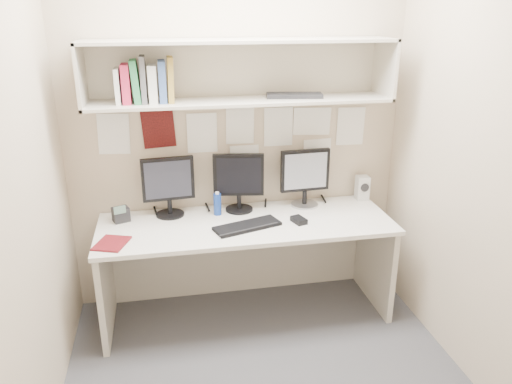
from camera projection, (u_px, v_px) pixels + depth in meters
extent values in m
cube|color=#414145|center=(265.00, 372.00, 3.07)|extent=(2.40, 2.00, 0.01)
cube|color=#BBA88F|center=(237.00, 128.00, 3.54)|extent=(2.40, 0.02, 2.60)
cube|color=#BBA88F|center=(328.00, 259.00, 1.70)|extent=(2.40, 0.02, 2.60)
cube|color=#BBA88F|center=(24.00, 185.00, 2.41)|extent=(0.02, 2.00, 2.60)
cube|color=#BBA88F|center=(473.00, 159.00, 2.83)|extent=(0.02, 2.00, 2.60)
cube|color=silver|center=(246.00, 224.00, 3.41)|extent=(2.00, 0.70, 0.03)
cube|color=beige|center=(239.00, 250.00, 3.84)|extent=(1.96, 0.02, 0.70)
cube|color=beige|center=(241.00, 101.00, 3.28)|extent=(2.00, 0.38, 0.02)
cube|color=beige|center=(241.00, 41.00, 3.15)|extent=(2.00, 0.38, 0.02)
cube|color=beige|center=(237.00, 68.00, 3.38)|extent=(2.00, 0.02, 0.40)
cube|color=beige|center=(81.00, 75.00, 3.04)|extent=(0.02, 0.38, 0.40)
cube|color=beige|center=(384.00, 68.00, 3.39)|extent=(0.02, 0.38, 0.40)
cylinder|color=black|center=(170.00, 214.00, 3.52)|extent=(0.20, 0.20, 0.01)
cylinder|color=black|center=(170.00, 207.00, 3.50)|extent=(0.03, 0.03, 0.10)
cube|color=black|center=(168.00, 179.00, 3.44)|extent=(0.36, 0.07, 0.31)
cube|color=black|center=(168.00, 180.00, 3.42)|extent=(0.31, 0.03, 0.26)
cylinder|color=black|center=(239.00, 209.00, 3.60)|extent=(0.20, 0.20, 0.01)
cylinder|color=black|center=(239.00, 202.00, 3.58)|extent=(0.03, 0.03, 0.10)
cube|color=black|center=(238.00, 175.00, 3.53)|extent=(0.36, 0.09, 0.31)
cube|color=black|center=(239.00, 176.00, 3.51)|extent=(0.31, 0.05, 0.26)
cylinder|color=#A5A5AA|center=(304.00, 204.00, 3.69)|extent=(0.20, 0.20, 0.01)
cylinder|color=black|center=(305.00, 197.00, 3.67)|extent=(0.03, 0.03, 0.10)
cube|color=black|center=(305.00, 170.00, 3.61)|extent=(0.36, 0.06, 0.31)
cube|color=#B7B7BC|center=(306.00, 171.00, 3.59)|extent=(0.32, 0.02, 0.26)
cube|color=black|center=(247.00, 226.00, 3.32)|extent=(0.48, 0.29, 0.02)
cube|color=black|center=(299.00, 220.00, 3.39)|extent=(0.10, 0.13, 0.04)
cube|color=beige|center=(362.00, 188.00, 3.78)|extent=(0.10, 0.10, 0.18)
cylinder|color=black|center=(365.00, 188.00, 3.73)|extent=(0.06, 0.01, 0.06)
cylinder|color=navy|center=(217.00, 204.00, 3.50)|extent=(0.05, 0.05, 0.16)
cylinder|color=white|center=(217.00, 193.00, 3.47)|extent=(0.03, 0.03, 0.02)
cube|color=maroon|center=(112.00, 243.00, 3.08)|extent=(0.24, 0.26, 0.01)
cube|color=black|center=(121.00, 214.00, 3.41)|extent=(0.13, 0.12, 0.10)
cube|color=#4C6659|center=(120.00, 210.00, 3.34)|extent=(0.08, 0.04, 0.05)
cube|color=silver|center=(118.00, 86.00, 3.10)|extent=(0.03, 0.18, 0.22)
cube|color=#BB2245|center=(126.00, 84.00, 3.10)|extent=(0.05, 0.18, 0.24)
cube|color=#2A7F49|center=(135.00, 82.00, 3.11)|extent=(0.04, 0.18, 0.26)
cube|color=#4F5054|center=(143.00, 79.00, 3.12)|extent=(0.03, 0.18, 0.29)
cube|color=silver|center=(153.00, 84.00, 3.13)|extent=(0.05, 0.18, 0.23)
cube|color=#395590|center=(162.00, 82.00, 3.14)|extent=(0.04, 0.18, 0.26)
cube|color=olive|center=(170.00, 79.00, 3.15)|extent=(0.04, 0.18, 0.28)
cube|color=black|center=(294.00, 95.00, 3.34)|extent=(0.39, 0.20, 0.03)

